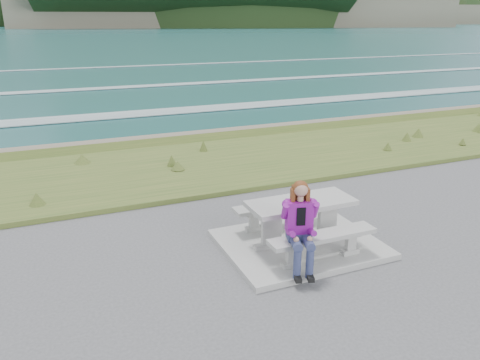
% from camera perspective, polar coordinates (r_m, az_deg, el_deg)
% --- Properties ---
extents(concrete_slab, '(2.60, 2.10, 0.10)m').
position_cam_1_polar(concrete_slab, '(8.16, 7.22, -7.75)').
color(concrete_slab, '#9C9D98').
rests_on(concrete_slab, ground).
extents(picnic_table, '(1.80, 0.75, 0.75)m').
position_cam_1_polar(picnic_table, '(7.89, 7.41, -3.64)').
color(picnic_table, '#9C9D98').
rests_on(picnic_table, concrete_slab).
extents(bench_landward, '(1.80, 0.35, 0.45)m').
position_cam_1_polar(bench_landward, '(7.45, 10.04, -7.19)').
color(bench_landward, '#9C9D98').
rests_on(bench_landward, concrete_slab).
extents(bench_seaward, '(1.80, 0.35, 0.45)m').
position_cam_1_polar(bench_seaward, '(8.55, 5.01, -3.43)').
color(bench_seaward, '#9C9D98').
rests_on(bench_seaward, concrete_slab).
extents(grass_verge, '(160.00, 4.50, 0.22)m').
position_cam_1_polar(grass_verge, '(12.43, -4.27, 1.66)').
color(grass_verge, '#375921').
rests_on(grass_verge, ground).
extents(shore_drop, '(160.00, 0.80, 2.20)m').
position_cam_1_polar(shore_drop, '(15.11, -7.82, 4.69)').
color(shore_drop, '#6B6550').
rests_on(shore_drop, ground).
extents(ocean, '(1600.00, 1600.00, 0.09)m').
position_cam_1_polar(ocean, '(32.04, -15.98, 8.57)').
color(ocean, '#215C5E').
rests_on(ocean, ground).
extents(headland_range, '(729.83, 363.95, 220.85)m').
position_cam_1_polar(headland_range, '(448.60, 2.96, 19.87)').
color(headland_range, '#6B6550').
rests_on(headland_range, ground).
extents(seated_woman, '(0.55, 0.75, 1.38)m').
position_cam_1_polar(seated_woman, '(7.06, 7.40, -7.18)').
color(seated_woman, navy).
rests_on(seated_woman, concrete_slab).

